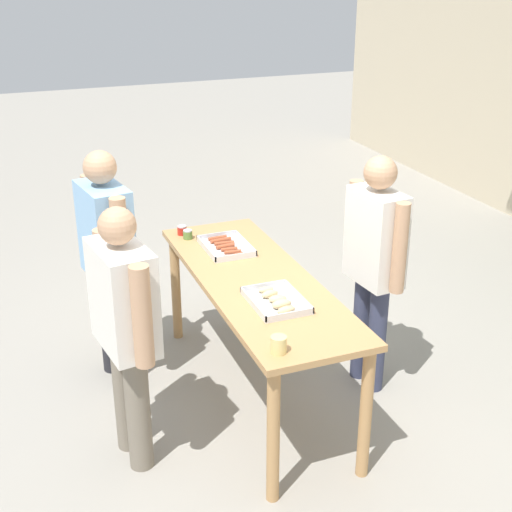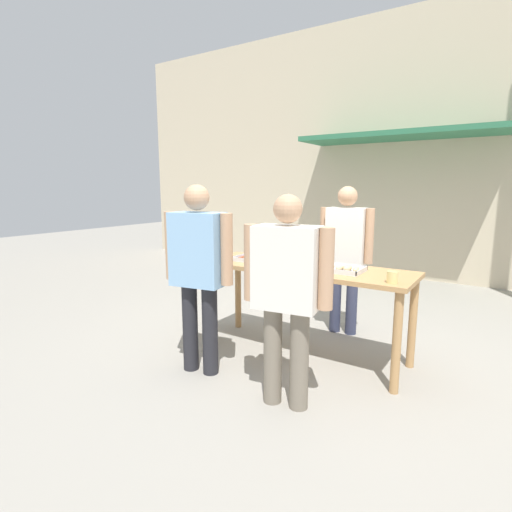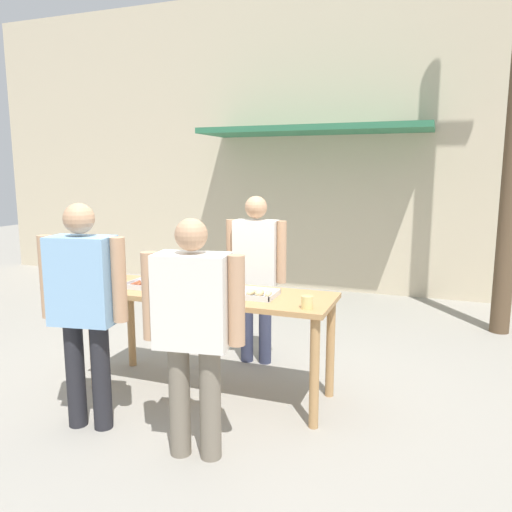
# 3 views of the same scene
# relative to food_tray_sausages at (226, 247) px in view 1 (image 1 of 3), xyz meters

# --- Properties ---
(ground_plane) EXTENTS (24.00, 24.00, 0.00)m
(ground_plane) POSITION_rel_food_tray_sausages_xyz_m (0.52, 0.02, -0.88)
(ground_plane) COLOR gray
(serving_table) EXTENTS (2.03, 0.68, 0.87)m
(serving_table) POSITION_rel_food_tray_sausages_xyz_m (0.52, 0.02, -0.13)
(serving_table) COLOR tan
(serving_table) RESTS_ON ground
(food_tray_sausages) EXTENTS (0.42, 0.29, 0.04)m
(food_tray_sausages) POSITION_rel_food_tray_sausages_xyz_m (0.00, 0.00, 0.00)
(food_tray_sausages) COLOR silver
(food_tray_sausages) RESTS_ON serving_table
(food_tray_buns) EXTENTS (0.41, 0.29, 0.06)m
(food_tray_buns) POSITION_rel_food_tray_sausages_xyz_m (0.90, 0.00, 0.01)
(food_tray_buns) COLOR silver
(food_tray_buns) RESTS_ON serving_table
(condiment_jar_mustard) EXTENTS (0.07, 0.07, 0.07)m
(condiment_jar_mustard) POSITION_rel_food_tray_sausages_xyz_m (-0.36, -0.21, 0.02)
(condiment_jar_mustard) COLOR #B22319
(condiment_jar_mustard) RESTS_ON serving_table
(condiment_jar_ketchup) EXTENTS (0.07, 0.07, 0.07)m
(condiment_jar_ketchup) POSITION_rel_food_tray_sausages_xyz_m (-0.27, -0.19, 0.02)
(condiment_jar_ketchup) COLOR #567A38
(condiment_jar_ketchup) RESTS_ON serving_table
(beer_cup) EXTENTS (0.08, 0.08, 0.09)m
(beer_cup) POSITION_rel_food_tray_sausages_xyz_m (1.39, -0.20, 0.03)
(beer_cup) COLOR #DBC67A
(beer_cup) RESTS_ON serving_table
(person_server_behind_table) EXTENTS (0.58, 0.26, 1.61)m
(person_server_behind_table) POSITION_rel_food_tray_sausages_xyz_m (0.64, 0.79, 0.08)
(person_server_behind_table) COLOR #333851
(person_server_behind_table) RESTS_ON ground
(person_customer_holding_hotdog) EXTENTS (0.64, 0.31, 1.62)m
(person_customer_holding_hotdog) POSITION_rel_food_tray_sausages_xyz_m (-0.06, -0.80, 0.07)
(person_customer_holding_hotdog) COLOR #232328
(person_customer_holding_hotdog) RESTS_ON ground
(person_customer_with_cup) EXTENTS (0.66, 0.32, 1.55)m
(person_customer_with_cup) POSITION_rel_food_tray_sausages_xyz_m (0.83, -0.87, 0.03)
(person_customer_with_cup) COLOR #756B5B
(person_customer_with_cup) RESTS_ON ground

